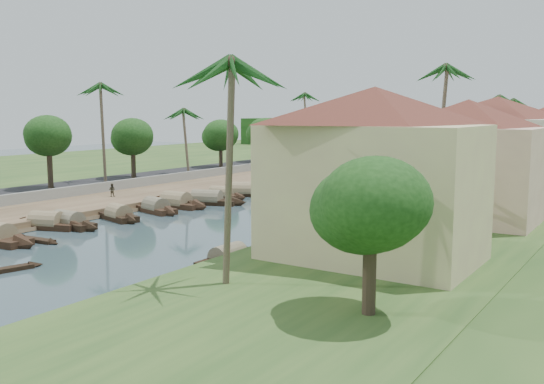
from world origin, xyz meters
The scene contains 43 objects.
ground centered at (0.00, 0.00, 0.00)m, with size 220.00×220.00×0.00m, color #34474E.
left_bank centered at (-16.00, 20.00, 0.40)m, with size 10.00×180.00×0.80m, color brown.
right_bank centered at (19.00, 20.00, 0.60)m, with size 16.00×180.00×1.20m, color #24451B.
road centered at (-24.50, 20.00, 0.70)m, with size 8.00×180.00×1.40m, color black.
retaining_wall centered at (-20.20, 20.00, 1.35)m, with size 0.40×180.00×1.10m, color slate.
far_left_fill centered at (-51.00, 20.00, 0.68)m, with size 45.00×220.00×1.35m, color #24451B.
treeline centered at (0.00, 100.00, 4.00)m, with size 120.00×14.00×8.00m.
bridge centered at (0.00, 72.00, 1.72)m, with size 28.00×4.00×2.40m.
building_near centered at (18.99, -2.00, 6.38)m, with size 14.85×14.85×10.20m.
building_mid centered at (19.99, 14.00, 6.13)m, with size 14.11×14.11×9.70m.
building_far centered at (18.99, 28.00, 6.38)m, with size 15.59×15.59×10.20m.
building_distant centered at (19.99, 48.00, 5.88)m, with size 12.62×12.62×9.20m.
sampan_3 centered at (-9.41, -1.66, 0.41)m, with size 7.81×1.88×2.12m.
sampan_4 centered at (-10.50, -2.96, 0.42)m, with size 7.81×4.07×2.19m.
sampan_5 centered at (-8.45, 3.26, 0.41)m, with size 6.71×3.25×2.10m.
sampan_6 centered at (-8.61, 8.25, 0.42)m, with size 7.46×3.47×2.18m.
sampan_7 centered at (-9.55, 13.01, 0.41)m, with size 6.80×3.90×1.86m.
sampan_8 centered at (-9.05, 11.68, 0.42)m, with size 8.25×2.50×2.49m.
sampan_9 centered at (-7.73, 15.11, 0.42)m, with size 9.27×4.56×2.31m.
sampan_10 centered at (-9.12, 19.34, 0.41)m, with size 7.18×1.87×2.00m.
sampan_11 centered at (-8.10, 22.63, 0.42)m, with size 8.37×6.00×2.44m.
sampan_12 centered at (-9.56, 29.29, 0.41)m, with size 8.62×3.46×2.04m.
sampan_13 centered at (-9.00, 30.26, 0.41)m, with size 7.75×2.92×2.10m.
sampan_14 centered at (9.76, -4.06, 0.40)m, with size 1.58×7.25×1.81m.
sampan_15 centered at (10.27, 7.60, 0.42)m, with size 4.18×8.58×2.26m.
sampan_16 centered at (10.14, 26.31, 0.41)m, with size 2.27×8.20×2.00m.
canoe_0 centered at (-0.76, -13.50, 0.10)m, with size 2.02×5.30×0.70m.
canoe_1 centered at (-6.73, -6.71, 0.10)m, with size 4.85×1.13×0.78m.
canoe_2 centered at (-7.49, 23.81, 0.10)m, with size 4.86×1.88×0.70m.
palm_0 centered at (15.00, -10.96, 12.11)m, with size 3.20×3.20×12.75m.
palm_1 centered at (16.00, 4.39, 9.25)m, with size 3.20×3.20×9.77m.
palm_2 centered at (15.00, 22.35, 13.76)m, with size 3.20×3.20×14.47m.
palm_3 centered at (16.00, 39.44, 11.30)m, with size 3.20×3.20×11.90m.
palm_5 centered at (-24.00, 15.45, 12.78)m, with size 3.20×3.20×13.24m.
palm_6 centered at (-22.00, 28.40, 9.88)m, with size 3.20×3.20×10.22m.
palm_7 centered at (14.00, 56.41, 11.19)m, with size 3.20×3.20×11.78m.
palm_8 centered at (-20.50, 59.19, 12.63)m, with size 3.20×3.20×13.07m.
tree_2 centered at (-24.00, 7.64, 7.14)m, with size 5.03×5.03×7.90m.
tree_3 centered at (-24.00, 20.22, 6.58)m, with size 5.30×5.30×7.44m.
tree_4 centered at (-24.00, 38.44, 6.16)m, with size 5.38×5.38×7.04m.
tree_5 centered at (-24.00, 50.23, 6.22)m, with size 5.49×5.49×7.14m.
tree_7 centered at (23.00, -11.30, 5.89)m, with size 4.74×4.74×6.71m.
person_far centered at (-16.45, 9.72, 1.51)m, with size 0.69×0.54×1.42m, color #302E22.
Camera 1 is at (33.44, -34.97, 10.02)m, focal length 40.00 mm.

